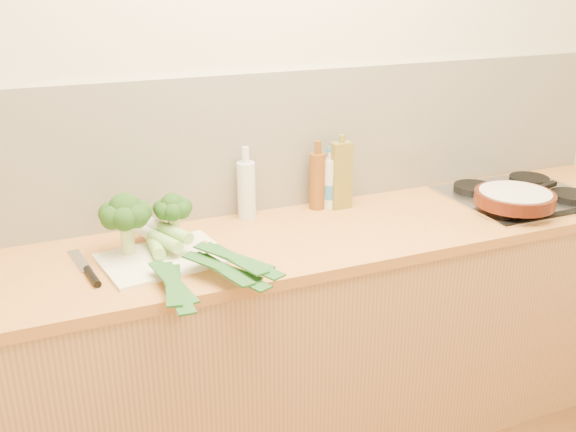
% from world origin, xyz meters
% --- Properties ---
extents(room_shell, '(3.50, 3.50, 3.50)m').
position_xyz_m(room_shell, '(0.00, 1.49, 1.17)').
color(room_shell, beige).
rests_on(room_shell, ground).
extents(counter, '(3.20, 0.62, 0.90)m').
position_xyz_m(counter, '(0.00, 1.20, 0.45)').
color(counter, tan).
rests_on(counter, ground).
extents(gas_hob, '(0.58, 0.50, 0.04)m').
position_xyz_m(gas_hob, '(1.02, 1.20, 0.91)').
color(gas_hob, silver).
rests_on(gas_hob, counter).
extents(chopping_board, '(0.44, 0.35, 0.01)m').
position_xyz_m(chopping_board, '(-0.49, 1.17, 0.91)').
color(chopping_board, white).
rests_on(chopping_board, counter).
extents(broccoli_left, '(0.17, 0.17, 0.21)m').
position_xyz_m(broccoli_left, '(-0.59, 1.25, 1.05)').
color(broccoli_left, '#ADC472').
rests_on(broccoli_left, chopping_board).
extents(broccoli_right, '(0.13, 0.13, 0.18)m').
position_xyz_m(broccoli_right, '(-0.43, 1.28, 1.03)').
color(broccoli_right, '#ADC472').
rests_on(broccoli_right, chopping_board).
extents(leek_front, '(0.11, 0.68, 0.04)m').
position_xyz_m(leek_front, '(-0.51, 1.14, 0.94)').
color(leek_front, white).
rests_on(leek_front, chopping_board).
extents(leek_mid, '(0.30, 0.65, 0.04)m').
position_xyz_m(leek_mid, '(-0.45, 1.13, 0.95)').
color(leek_mid, white).
rests_on(leek_mid, chopping_board).
extents(leek_back, '(0.32, 0.64, 0.04)m').
position_xyz_m(leek_back, '(-0.41, 1.15, 0.97)').
color(leek_back, white).
rests_on(leek_back, chopping_board).
extents(chefs_knife, '(0.07, 0.32, 0.02)m').
position_xyz_m(chefs_knife, '(-0.73, 1.15, 0.91)').
color(chefs_knife, silver).
rests_on(chefs_knife, counter).
extents(skillet, '(0.44, 0.31, 0.05)m').
position_xyz_m(skillet, '(0.87, 1.07, 0.97)').
color(skillet, '#44170B').
rests_on(skillet, gas_hob).
extents(oil_tin, '(0.08, 0.05, 0.30)m').
position_xyz_m(oil_tin, '(0.27, 1.39, 1.04)').
color(oil_tin, olive).
rests_on(oil_tin, counter).
extents(glass_bottle, '(0.07, 0.07, 0.28)m').
position_xyz_m(glass_bottle, '(-0.11, 1.43, 1.02)').
color(glass_bottle, silver).
rests_on(glass_bottle, counter).
extents(amber_bottle, '(0.06, 0.06, 0.28)m').
position_xyz_m(amber_bottle, '(0.18, 1.42, 1.02)').
color(amber_bottle, brown).
rests_on(amber_bottle, counter).
extents(water_bottle, '(0.08, 0.08, 0.23)m').
position_xyz_m(water_bottle, '(0.24, 1.42, 0.99)').
color(water_bottle, silver).
rests_on(water_bottle, counter).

